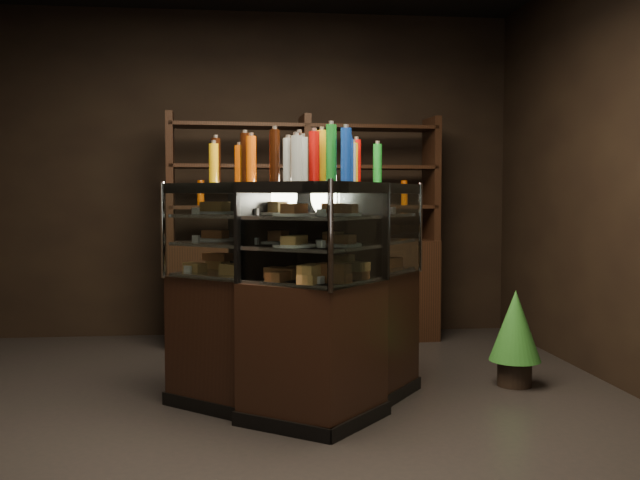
# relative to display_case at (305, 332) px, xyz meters

# --- Properties ---
(ground) EXTENTS (5.00, 5.00, 0.00)m
(ground) POSITION_rel_display_case_xyz_m (-0.36, -0.06, -0.46)
(ground) COLOR black
(ground) RESTS_ON ground
(room_shell) EXTENTS (5.02, 5.02, 3.01)m
(room_shell) POSITION_rel_display_case_xyz_m (-0.36, -0.06, 1.48)
(room_shell) COLOR black
(room_shell) RESTS_ON ground
(display_case) EXTENTS (1.69, 1.39, 1.38)m
(display_case) POSITION_rel_display_case_xyz_m (0.00, 0.00, 0.00)
(display_case) COLOR black
(display_case) RESTS_ON ground
(food_display) EXTENTS (1.30, 1.03, 0.43)m
(food_display) POSITION_rel_display_case_xyz_m (0.00, -0.00, 0.58)
(food_display) COLOR #BA7142
(food_display) RESTS_ON display_case
(bottles_top) EXTENTS (1.13, 0.90, 0.30)m
(bottles_top) POSITION_rel_display_case_xyz_m (-0.00, 0.00, 1.05)
(bottles_top) COLOR #147223
(bottles_top) RESTS_ON display_case
(potted_conifer) EXTENTS (0.35, 0.35, 0.74)m
(potted_conifer) POSITION_rel_display_case_xyz_m (1.47, 0.35, -0.04)
(potted_conifer) COLOR black
(potted_conifer) RESTS_ON ground
(back_shelving) EXTENTS (2.40, 0.56, 2.00)m
(back_shelving) POSITION_rel_display_case_xyz_m (0.17, 1.99, 0.14)
(back_shelving) COLOR black
(back_shelving) RESTS_ON ground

